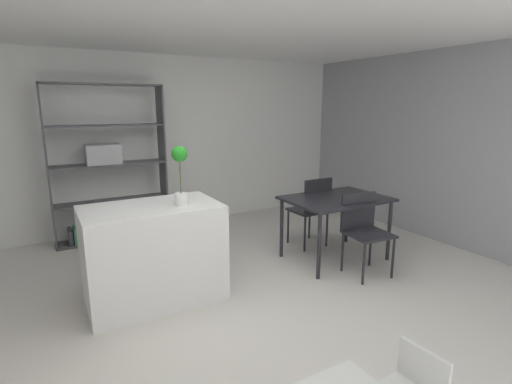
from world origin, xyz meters
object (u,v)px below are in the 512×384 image
(dining_table, at_px, (336,204))
(open_bookshelf, at_px, (106,164))
(potted_plant_on_island, at_px, (180,170))
(dining_chair_near, at_px, (363,226))
(kitchen_island, at_px, (154,253))
(dining_chair_far, at_px, (313,206))

(dining_table, bearing_deg, open_bookshelf, 136.98)
(potted_plant_on_island, distance_m, dining_table, 1.99)
(open_bookshelf, height_order, dining_chair_near, open_bookshelf)
(potted_plant_on_island, height_order, dining_chair_near, potted_plant_on_island)
(kitchen_island, xyz_separation_m, dining_chair_far, (2.17, 0.36, 0.10))
(dining_chair_near, bearing_deg, kitchen_island, 172.51)
(potted_plant_on_island, relative_size, dining_chair_far, 0.59)
(potted_plant_on_island, bearing_deg, open_bookshelf, 98.91)
(kitchen_island, height_order, dining_chair_far, dining_chair_far)
(open_bookshelf, height_order, dining_table, open_bookshelf)
(dining_table, height_order, dining_chair_near, dining_chair_near)
(open_bookshelf, relative_size, dining_table, 1.78)
(dining_chair_near, bearing_deg, open_bookshelf, 137.82)
(open_bookshelf, xyz_separation_m, dining_chair_far, (2.24, -1.64, -0.50))
(potted_plant_on_island, bearing_deg, dining_chair_near, -12.63)
(open_bookshelf, relative_size, dining_chair_near, 2.38)
(potted_plant_on_island, height_order, open_bookshelf, open_bookshelf)
(kitchen_island, height_order, dining_table, kitchen_island)
(potted_plant_on_island, height_order, dining_table, potted_plant_on_island)
(open_bookshelf, relative_size, dining_chair_far, 2.26)
(potted_plant_on_island, relative_size, dining_chair_near, 0.62)
(potted_plant_on_island, xyz_separation_m, open_bookshelf, (-0.33, 2.11, -0.20))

